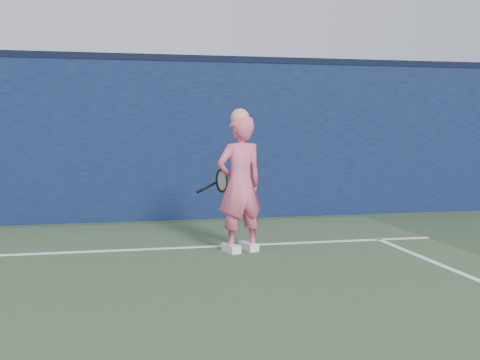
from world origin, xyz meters
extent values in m
cube|color=#0C1237|center=(0.00, 6.50, 1.25)|extent=(24.00, 0.40, 2.50)
cube|color=black|center=(0.00, 6.50, 2.55)|extent=(24.00, 0.42, 0.10)
imported|color=#EB5B7D|center=(2.89, 3.67, 0.80)|extent=(0.67, 0.54, 1.60)
sphere|color=tan|center=(2.89, 3.67, 1.57)|extent=(0.22, 0.22, 0.22)
cube|color=white|center=(3.00, 3.71, 0.05)|extent=(0.20, 0.30, 0.10)
cube|color=white|center=(2.77, 3.64, 0.05)|extent=(0.20, 0.30, 0.10)
torus|color=black|center=(2.76, 4.16, 0.80)|extent=(0.22, 0.27, 0.30)
torus|color=gold|center=(2.76, 4.16, 0.80)|extent=(0.17, 0.22, 0.25)
cylinder|color=beige|center=(2.76, 4.16, 0.80)|extent=(0.17, 0.21, 0.24)
cylinder|color=black|center=(2.57, 4.03, 0.74)|extent=(0.22, 0.21, 0.10)
cylinder|color=black|center=(2.46, 3.96, 0.70)|extent=(0.11, 0.11, 0.07)
camera|label=1|loc=(1.41, -3.15, 1.44)|focal=45.00mm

